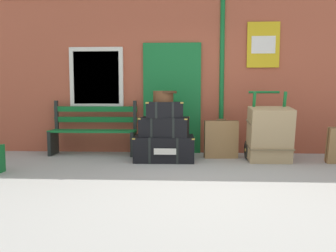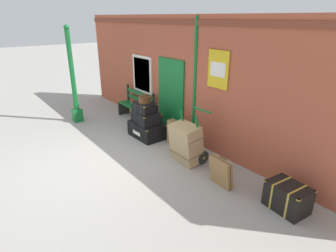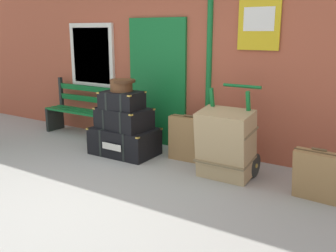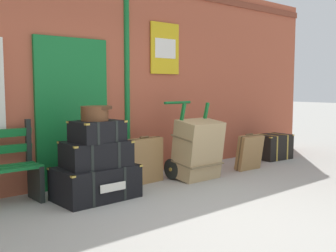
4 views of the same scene
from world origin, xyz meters
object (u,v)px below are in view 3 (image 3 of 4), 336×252
Objects in this scene: steamer_trunk_top at (122,100)px; suitcase_tan at (188,139)px; suitcase_umber at (316,176)px; steamer_trunk_base at (125,141)px; round_hatbox at (122,84)px; large_brown_trunk at (226,144)px; porters_trolley at (231,155)px; platform_bench at (85,111)px; steamer_trunk_middle at (124,118)px.

suitcase_tan is at bearing 18.48° from steamer_trunk_top.
suitcase_tan reaches higher than suitcase_umber.
steamer_trunk_base is 2.58× the size of round_hatbox.
steamer_trunk_top is at bearing 179.20° from large_brown_trunk.
porters_trolley is (1.74, 0.15, -0.60)m from steamer_trunk_top.
round_hatbox is 0.43× the size of large_brown_trunk.
porters_trolley reaches higher than steamer_trunk_top.
large_brown_trunk is (1.75, -0.07, 0.25)m from steamer_trunk_base.
steamer_trunk_middle is at bearing -20.61° from platform_bench.
porters_trolley is 1.19m from suitcase_umber.
steamer_trunk_base is at bearing -176.48° from porters_trolley.
steamer_trunk_top reaches higher than steamer_trunk_base.
large_brown_trunk is 0.85m from suitcase_tan.
steamer_trunk_top reaches higher than steamer_trunk_middle.
porters_trolley reaches higher than platform_bench.
steamer_trunk_base is at bearing 98.86° from steamer_trunk_top.
steamer_trunk_top is at bearing -60.64° from round_hatbox.
steamer_trunk_base is 1.04m from suitcase_tan.
platform_bench is 1.88× the size of steamer_trunk_middle.
platform_bench is 1.57× the size of steamer_trunk_base.
porters_trolley is at bearing 5.00° from steamer_trunk_top.
steamer_trunk_base is 1.60× the size of steamer_trunk_top.
porters_trolley is 0.78m from suitcase_tan.
steamer_trunk_top is (0.01, -0.04, 0.66)m from steamer_trunk_base.
platform_bench is at bearing 174.61° from suitcase_tan.
round_hatbox is at bearing -162.95° from suitcase_tan.
round_hatbox is at bearing 177.42° from suitcase_umber.
porters_trolley is (3.11, -0.40, -0.17)m from platform_bench.
suitcase_tan is (0.99, 0.28, 0.12)m from steamer_trunk_base.
steamer_trunk_base is 0.37m from steamer_trunk_middle.
suitcase_umber is (1.16, -0.08, -0.16)m from large_brown_trunk.
round_hatbox is at bearing -131.68° from steamer_trunk_middle.
platform_bench is 4.04× the size of round_hatbox.
round_hatbox is 1.95m from porters_trolley.
suitcase_umber is at bearing -2.88° from steamer_trunk_middle.
round_hatbox is 0.64× the size of suitcase_umber.
platform_bench is 2.36m from suitcase_tan.
porters_trolley is (1.74, 0.12, -0.31)m from steamer_trunk_middle.
steamer_trunk_middle is 1.34× the size of steamer_trunk_top.
steamer_trunk_middle is at bearing 48.32° from round_hatbox.
suitcase_umber is at bearing -12.69° from porters_trolley.
platform_bench is 1.35× the size of porters_trolley.
large_brown_trunk is at bearing 175.84° from suitcase_umber.
steamer_trunk_top is at bearing -89.80° from steamer_trunk_middle.
steamer_trunk_middle is 2.92m from suitcase_umber.
steamer_trunk_middle is at bearing 177.97° from large_brown_trunk.
platform_bench reaches higher than suitcase_tan.
porters_trolley is (1.75, 0.11, 0.06)m from steamer_trunk_base.
large_brown_trunk is 1.49× the size of suitcase_umber.
round_hatbox is (-0.01, -0.02, 0.89)m from steamer_trunk_base.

